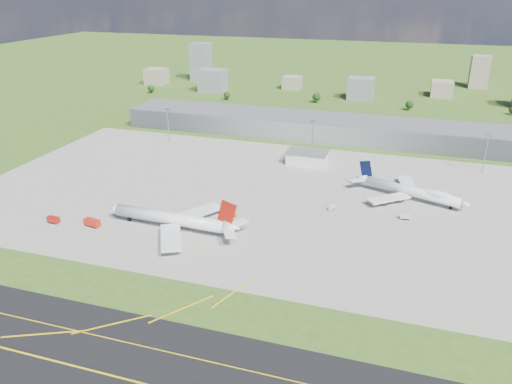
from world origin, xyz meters
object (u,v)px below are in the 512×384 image
(crash_tender, at_px, (53,220))
(van_white_near, at_px, (332,208))
(van_white_far, at_px, (405,217))
(tug_yellow, at_px, (234,214))
(fire_truck, at_px, (92,223))
(airliner_red_twin, at_px, (174,220))
(airliner_blue_quad, at_px, (412,192))

(crash_tender, bearing_deg, van_white_near, 27.37)
(crash_tender, xyz_separation_m, van_white_far, (169.53, 58.72, -0.33))
(van_white_far, bearing_deg, crash_tender, -166.13)
(crash_tender, distance_m, tug_yellow, 91.56)
(fire_truck, xyz_separation_m, crash_tender, (-21.04, -2.71, -0.21))
(airliner_red_twin, height_order, airliner_blue_quad, airliner_red_twin)
(airliner_red_twin, xyz_separation_m, crash_tender, (-61.68, -12.51, -3.62))
(airliner_blue_quad, height_order, tug_yellow, airliner_blue_quad)
(van_white_near, bearing_deg, airliner_blue_quad, -43.15)
(tug_yellow, relative_size, van_white_far, 0.66)
(airliner_red_twin, xyz_separation_m, van_white_far, (107.85, 46.20, -3.96))
(airliner_blue_quad, distance_m, tug_yellow, 100.90)
(airliner_blue_quad, xyz_separation_m, van_white_far, (-2.20, -27.17, -3.49))
(van_white_far, bearing_deg, airliner_blue_quad, 80.15)
(airliner_red_twin, bearing_deg, airliner_blue_quad, -144.22)
(airliner_blue_quad, height_order, van_white_near, airliner_blue_quad)
(fire_truck, distance_m, van_white_far, 158.70)
(van_white_near, bearing_deg, van_white_far, -77.17)
(tug_yellow, xyz_separation_m, van_white_near, (47.31, 22.91, 0.39))
(airliner_blue_quad, height_order, van_white_far, airliner_blue_quad)
(tug_yellow, bearing_deg, airliner_blue_quad, 21.63)
(fire_truck, bearing_deg, van_white_near, 35.97)
(airliner_red_twin, bearing_deg, fire_truck, 15.64)
(airliner_blue_quad, xyz_separation_m, crash_tender, (-171.73, -85.89, -3.15))
(fire_truck, bearing_deg, tug_yellow, 36.64)
(fire_truck, relative_size, crash_tender, 1.37)
(tug_yellow, bearing_deg, van_white_far, 6.90)
(crash_tender, bearing_deg, van_white_far, 22.53)
(fire_truck, relative_size, van_white_near, 1.70)
(airliner_blue_quad, distance_m, crash_tender, 192.03)
(van_white_far, bearing_deg, tug_yellow, -170.02)
(airliner_blue_quad, relative_size, van_white_near, 12.22)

